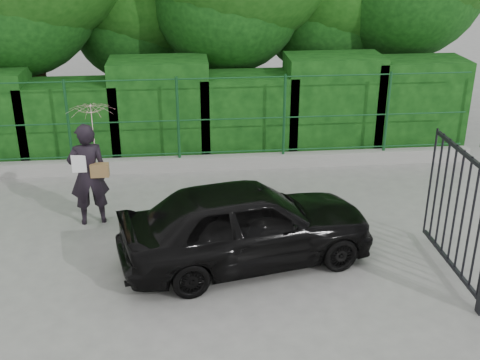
{
  "coord_description": "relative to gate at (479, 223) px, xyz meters",
  "views": [
    {
      "loc": [
        0.52,
        -7.87,
        5.09
      ],
      "look_at": [
        1.42,
        1.3,
        1.1
      ],
      "focal_mm": 45.0,
      "sensor_mm": 36.0,
      "label": 1
    }
  ],
  "objects": [
    {
      "name": "fence",
      "position": [
        -4.38,
        5.22,
        0.01
      ],
      "size": [
        14.13,
        0.06,
        1.8
      ],
      "color": "#12431E",
      "rests_on": "kerb"
    },
    {
      "name": "hedge",
      "position": [
        -4.39,
        6.22,
        -0.16
      ],
      "size": [
        14.2,
        1.2,
        2.27
      ],
      "color": "black",
      "rests_on": "ground"
    },
    {
      "name": "gate",
      "position": [
        0.0,
        0.0,
        0.0
      ],
      "size": [
        0.22,
        2.33,
        2.36
      ],
      "color": "black",
      "rests_on": "ground"
    },
    {
      "name": "kerb",
      "position": [
        -4.6,
        5.22,
        -1.04
      ],
      "size": [
        14.0,
        0.25,
        0.3
      ],
      "primitive_type": "cube",
      "color": "#9E9E99",
      "rests_on": "ground"
    },
    {
      "name": "woman",
      "position": [
        -5.73,
        2.91,
        0.19
      ],
      "size": [
        0.95,
        0.85,
        2.23
      ],
      "color": "black",
      "rests_on": "ground"
    },
    {
      "name": "ground",
      "position": [
        -4.6,
        0.72,
        -1.19
      ],
      "size": [
        80.0,
        80.0,
        0.0
      ],
      "primitive_type": "plane",
      "color": "gray"
    },
    {
      "name": "car",
      "position": [
        -3.15,
        1.25,
        -0.5
      ],
      "size": [
        4.28,
        2.44,
        1.37
      ],
      "primitive_type": "imported",
      "rotation": [
        0.0,
        0.0,
        1.78
      ],
      "color": "black",
      "rests_on": "ground"
    }
  ]
}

